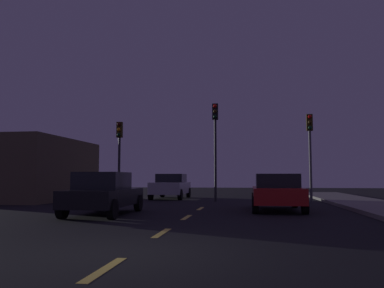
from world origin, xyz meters
TOP-DOWN VIEW (x-y plane):
  - ground_plane at (0.00, 7.00)m, footprint 80.00×80.00m
  - lane_stripe_nearest at (0.00, -1.20)m, footprint 0.16×1.60m
  - lane_stripe_second at (0.00, 2.60)m, footprint 0.16×1.60m
  - lane_stripe_third at (0.00, 6.40)m, footprint 0.16×1.60m
  - lane_stripe_fourth at (0.00, 10.20)m, footprint 0.16×1.60m
  - traffic_signal_left at (-5.34, 15.52)m, footprint 0.32×0.38m
  - traffic_signal_center at (0.21, 15.52)m, footprint 0.32×0.38m
  - traffic_signal_right at (5.34, 15.52)m, footprint 0.32×0.38m
  - car_stopped_ahead at (3.14, 9.71)m, footprint 1.98×4.46m
  - car_adjacent_lane at (-3.02, 6.91)m, footprint 1.94×4.43m
  - car_oncoming_far at (-2.82, 18.17)m, footprint 1.99×4.36m
  - storefront_left at (-10.66, 15.23)m, footprint 5.32×8.13m

SIDE VIEW (x-z plane):
  - ground_plane at x=0.00m, z-range 0.00..0.00m
  - lane_stripe_nearest at x=0.00m, z-range 0.00..0.01m
  - lane_stripe_second at x=0.00m, z-range 0.00..0.01m
  - lane_stripe_third at x=0.00m, z-range 0.00..0.01m
  - lane_stripe_fourth at x=0.00m, z-range 0.00..0.01m
  - car_stopped_ahead at x=3.14m, z-range 0.02..1.47m
  - car_adjacent_lane at x=-3.02m, z-range 0.01..1.50m
  - car_oncoming_far at x=-2.82m, z-range 0.02..1.56m
  - storefront_left at x=-10.66m, z-range 0.00..3.53m
  - traffic_signal_left at x=-5.34m, z-range 0.93..5.45m
  - traffic_signal_right at x=5.34m, z-range 0.96..5.70m
  - traffic_signal_center at x=0.21m, z-range 1.06..6.51m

